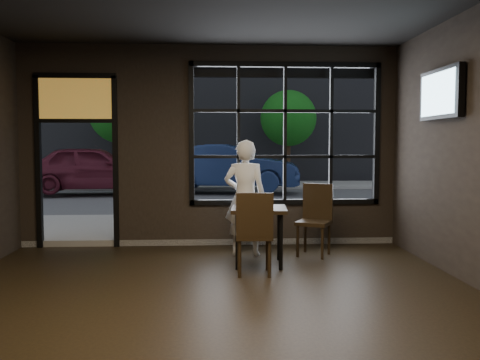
{
  "coord_description": "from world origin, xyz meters",
  "views": [
    {
      "loc": [
        0.01,
        -4.63,
        1.63
      ],
      "look_at": [
        0.4,
        2.2,
        1.15
      ],
      "focal_mm": 38.0,
      "sensor_mm": 36.0,
      "label": 1
    }
  ],
  "objects": [
    {
      "name": "cup",
      "position": [
        0.49,
        1.98,
        0.83
      ],
      "size": [
        0.16,
        0.16,
        0.1
      ],
      "primitive_type": "imported",
      "rotation": [
        0.0,
        0.0,
        -0.4
      ],
      "color": "silver",
      "rests_on": "cafe_table"
    },
    {
      "name": "navy_car",
      "position": [
        0.63,
        12.23,
        0.87
      ],
      "size": [
        4.88,
        2.41,
        1.54
      ],
      "primitive_type": "imported",
      "rotation": [
        0.0,
        0.0,
        1.4
      ],
      "color": "navy",
      "rests_on": "street_asphalt"
    },
    {
      "name": "building_across",
      "position": [
        0.0,
        23.0,
        7.5
      ],
      "size": [
        28.0,
        12.0,
        15.0
      ],
      "primitive_type": "cube",
      "color": "#5B5956",
      "rests_on": "ground"
    },
    {
      "name": "cafe_table",
      "position": [
        0.65,
        2.13,
        0.39
      ],
      "size": [
        0.79,
        0.79,
        0.79
      ],
      "primitive_type": "cube",
      "rotation": [
        0.0,
        0.0,
        -0.09
      ],
      "color": "black",
      "rests_on": "floor"
    },
    {
      "name": "maroon_car",
      "position": [
        -3.76,
        11.93,
        0.86
      ],
      "size": [
        4.56,
        2.13,
        1.51
      ],
      "primitive_type": "imported",
      "rotation": [
        0.0,
        0.0,
        1.65
      ],
      "color": "maroon",
      "rests_on": "street_asphalt"
    },
    {
      "name": "tv",
      "position": [
        2.93,
        1.71,
        2.27
      ],
      "size": [
        0.12,
        1.09,
        0.64
      ],
      "primitive_type": "cube",
      "color": "black",
      "rests_on": "wall_right"
    },
    {
      "name": "stained_transom",
      "position": [
        -2.1,
        3.5,
        2.35
      ],
      "size": [
        1.2,
        0.06,
        0.7
      ],
      "primitive_type": "cube",
      "color": "orange",
      "rests_on": "ground"
    },
    {
      "name": "window_frame",
      "position": [
        1.2,
        3.5,
        1.8
      ],
      "size": [
        3.06,
        0.12,
        2.28
      ],
      "primitive_type": "cube",
      "color": "black",
      "rests_on": "ground"
    },
    {
      "name": "floor",
      "position": [
        0.0,
        0.0,
        -0.01
      ],
      "size": [
        6.0,
        7.0,
        0.02
      ],
      "primitive_type": "cube",
      "color": "black",
      "rests_on": "ground"
    },
    {
      "name": "man",
      "position": [
        0.51,
        2.75,
        0.85
      ],
      "size": [
        0.67,
        0.5,
        1.7
      ],
      "primitive_type": "imported",
      "rotation": [
        0.0,
        0.0,
        2.99
      ],
      "color": "white",
      "rests_on": "floor"
    },
    {
      "name": "tree_left",
      "position": [
        -3.5,
        15.31,
        2.85
      ],
      "size": [
        2.37,
        2.37,
        4.04
      ],
      "color": "#332114",
      "rests_on": "street_asphalt"
    },
    {
      "name": "chair_window",
      "position": [
        1.51,
        2.65,
        0.52
      ],
      "size": [
        0.61,
        0.61,
        1.05
      ],
      "primitive_type": "cube",
      "rotation": [
        0.0,
        0.0,
        -0.49
      ],
      "color": "black",
      "rests_on": "floor"
    },
    {
      "name": "chair_near",
      "position": [
        0.54,
        1.65,
        0.52
      ],
      "size": [
        0.47,
        0.47,
        1.05
      ],
      "primitive_type": "cube",
      "rotation": [
        0.0,
        0.0,
        3.1
      ],
      "color": "black",
      "rests_on": "floor"
    },
    {
      "name": "hotdog",
      "position": [
        0.64,
        2.31,
        0.81
      ],
      "size": [
        0.22,
        0.14,
        0.06
      ],
      "primitive_type": null,
      "rotation": [
        0.0,
        0.0,
        -0.34
      ],
      "color": "tan",
      "rests_on": "cafe_table"
    },
    {
      "name": "tree_right",
      "position": [
        3.07,
        15.33,
        2.65
      ],
      "size": [
        2.21,
        2.21,
        3.77
      ],
      "color": "#332114",
      "rests_on": "street_asphalt"
    },
    {
      "name": "street_asphalt",
      "position": [
        0.0,
        24.0,
        -0.02
      ],
      "size": [
        60.0,
        41.0,
        0.04
      ],
      "primitive_type": "cube",
      "color": "#545456",
      "rests_on": "ground"
    }
  ]
}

